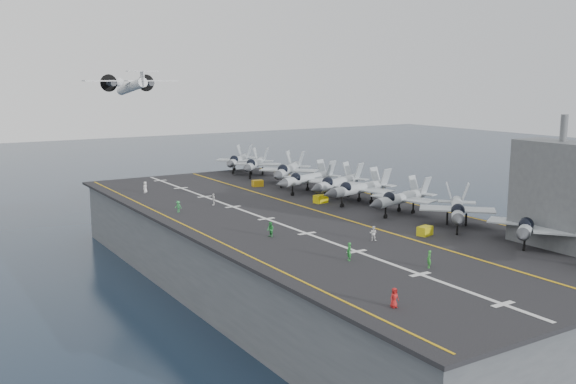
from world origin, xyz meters
TOP-DOWN VIEW (x-y plane):
  - ground at (0.00, 0.00)m, footprint 500.00×500.00m
  - hull at (0.00, 0.00)m, footprint 36.00×90.00m
  - flight_deck at (0.00, 0.00)m, footprint 38.00×92.00m
  - foul_line at (3.00, 0.00)m, footprint 0.35×90.00m
  - landing_centerline at (-6.00, 0.00)m, footprint 0.50×90.00m
  - deck_edge_port at (-17.00, 0.00)m, footprint 0.25×90.00m
  - deck_edge_stbd at (18.50, 0.00)m, footprint 0.25×90.00m
  - island_superstructure at (15.00, -30.00)m, footprint 5.00×10.00m
  - fighter_jet_1 at (13.41, -27.49)m, footprint 16.92×15.38m
  - fighter_jet_2 at (12.26, -17.46)m, footprint 17.01×16.92m
  - fighter_jet_3 at (11.83, -7.25)m, footprint 16.00×12.84m
  - fighter_jet_4 at (11.65, 1.99)m, footprint 16.28×12.62m
  - fighter_jet_5 at (11.77, 7.75)m, footprint 17.65×15.26m
  - fighter_jet_6 at (10.53, 14.57)m, footprint 16.63×13.53m
  - fighter_jet_7 at (12.30, 23.74)m, footprint 18.63×18.37m
  - fighter_jet_8 at (12.23, 35.91)m, footprint 16.90×17.15m
  - tow_cart_a at (5.74, -18.43)m, footprint 2.12×1.63m
  - tow_cart_b at (7.00, 5.66)m, footprint 2.18×1.56m
  - tow_cart_c at (6.35, 24.40)m, footprint 2.06×1.52m
  - crew_0 at (-14.35, -35.67)m, footprint 1.05×0.72m
  - crew_1 at (-8.91, -22.37)m, footprint 1.01×1.30m
  - crew_2 at (-10.72, -9.13)m, footprint 0.83×1.18m
  - crew_3 at (-14.45, 10.71)m, footprint 1.12×1.19m
  - crew_4 at (-7.87, 12.76)m, footprint 0.91×1.19m
  - crew_5 at (-12.95, 28.66)m, footprint 1.37×1.34m
  - crew_6 at (-3.68, -28.78)m, footprint 1.15×1.30m
  - crew_7 at (-1.30, -17.10)m, footprint 1.21×1.28m
  - transport_plane at (-5.91, 54.62)m, footprint 20.09×14.16m
  - fighter_jet_9 at (12.23, 43.00)m, footprint 16.90×17.15m

SIDE VIEW (x-z plane):
  - ground at x=0.00m, z-range 0.00..0.00m
  - hull at x=0.00m, z-range 0.00..10.00m
  - flight_deck at x=0.00m, z-range 10.00..10.40m
  - foul_line at x=3.00m, z-range 10.41..10.43m
  - landing_centerline at x=-6.00m, z-range 10.41..10.43m
  - deck_edge_port at x=-17.00m, z-range 10.41..10.43m
  - deck_edge_stbd at x=18.50m, z-range 10.41..10.43m
  - tow_cart_a at x=5.74m, z-range 10.40..11.53m
  - tow_cart_c at x=6.35m, z-range 10.40..11.53m
  - tow_cart_b at x=7.00m, z-range 10.40..11.63m
  - crew_3 at x=-14.45m, z-range 10.40..12.05m
  - crew_0 at x=-14.35m, z-range 10.40..12.12m
  - crew_7 at x=-1.30m, z-range 10.40..12.18m
  - crew_4 at x=-7.87m, z-range 10.40..12.18m
  - crew_6 at x=-3.68m, z-range 10.40..12.22m
  - crew_2 at x=-10.72m, z-range 10.40..12.28m
  - crew_5 at x=-12.95m, z-range 10.40..12.32m
  - crew_1 at x=-8.91m, z-range 10.40..12.35m
  - fighter_jet_3 at x=11.83m, z-range 10.40..15.24m
  - fighter_jet_1 at x=13.41m, z-range 10.40..15.29m
  - fighter_jet_6 at x=10.53m, z-range 10.40..15.40m
  - fighter_jet_2 at x=12.26m, z-range 10.40..15.40m
  - fighter_jet_8 at x=12.23m, z-range 10.40..15.42m
  - fighter_jet_9 at x=12.23m, z-range 10.40..15.42m
  - fighter_jet_4 at x=11.65m, z-range 10.40..15.44m
  - fighter_jet_5 at x=11.77m, z-range 10.40..15.56m
  - fighter_jet_7 at x=12.30m, z-range 10.40..15.85m
  - island_superstructure at x=15.00m, z-range 10.40..25.40m
  - transport_plane at x=-5.91m, z-range 25.53..30.15m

